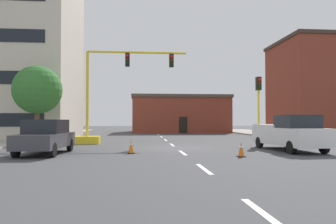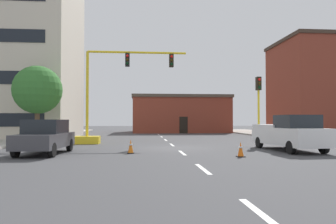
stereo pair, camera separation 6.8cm
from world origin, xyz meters
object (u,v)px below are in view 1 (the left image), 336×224
object	(u,v)px
pickup_truck_white	(289,133)
traffic_cone_roadside_b	(131,147)
sedan_dark_gray_near_left	(46,136)
traffic_light_pole_right	(259,95)
tree_left_near	(37,90)
traffic_cone_roadside_a	(241,149)
traffic_signal_gantry	(101,114)

from	to	relation	value
pickup_truck_white	traffic_cone_roadside_b	bearing A→B (deg)	-175.19
pickup_truck_white	sedan_dark_gray_near_left	world-z (taller)	pickup_truck_white
pickup_truck_white	sedan_dark_gray_near_left	bearing A→B (deg)	-177.53
sedan_dark_gray_near_left	traffic_light_pole_right	bearing A→B (deg)	21.85
pickup_truck_white	tree_left_near	bearing A→B (deg)	154.88
tree_left_near	sedan_dark_gray_near_left	xyz separation A→B (m)	(2.97, -8.10, -3.11)
traffic_light_pole_right	pickup_truck_white	bearing A→B (deg)	-90.83
traffic_cone_roadside_b	traffic_cone_roadside_a	bearing A→B (deg)	-21.24
traffic_signal_gantry	traffic_light_pole_right	distance (m)	11.45
pickup_truck_white	traffic_light_pole_right	bearing A→B (deg)	89.17
sedan_dark_gray_near_left	traffic_cone_roadside_b	xyz separation A→B (m)	(4.30, -0.17, -0.53)
sedan_dark_gray_near_left	pickup_truck_white	bearing A→B (deg)	2.47
traffic_signal_gantry	traffic_cone_roadside_b	bearing A→B (deg)	-71.50
traffic_cone_roadside_b	sedan_dark_gray_near_left	bearing A→B (deg)	177.68
traffic_light_pole_right	tree_left_near	xyz separation A→B (m)	(-16.14, 2.82, 0.47)
traffic_signal_gantry	traffic_cone_roadside_b	size ratio (longest dim) A/B	11.30
pickup_truck_white	traffic_cone_roadside_b	distance (m)	8.85
traffic_light_pole_right	traffic_cone_roadside_a	distance (m)	8.92
tree_left_near	sedan_dark_gray_near_left	distance (m)	9.17
traffic_light_pole_right	sedan_dark_gray_near_left	distance (m)	14.43
traffic_signal_gantry	pickup_truck_white	world-z (taller)	traffic_signal_gantry
pickup_truck_white	sedan_dark_gray_near_left	xyz separation A→B (m)	(-13.10, -0.57, -0.09)
traffic_light_pole_right	sedan_dark_gray_near_left	xyz separation A→B (m)	(-13.17, -5.28, -2.64)
sedan_dark_gray_near_left	traffic_cone_roadside_a	distance (m)	9.70
traffic_light_pole_right	traffic_cone_roadside_a	xyz separation A→B (m)	(-3.73, -7.45, -3.18)
tree_left_near	traffic_cone_roadside_b	xyz separation A→B (m)	(7.27, -8.27, -3.65)
traffic_signal_gantry	traffic_light_pole_right	bearing A→B (deg)	-8.43
traffic_light_pole_right	traffic_cone_roadside_a	size ratio (longest dim) A/B	6.77
sedan_dark_gray_near_left	traffic_cone_roadside_b	size ratio (longest dim) A/B	6.32
pickup_truck_white	traffic_cone_roadside_a	world-z (taller)	pickup_truck_white
tree_left_near	traffic_light_pole_right	bearing A→B (deg)	-9.90
sedan_dark_gray_near_left	traffic_cone_roadside_a	xyz separation A→B (m)	(9.44, -2.17, -0.54)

